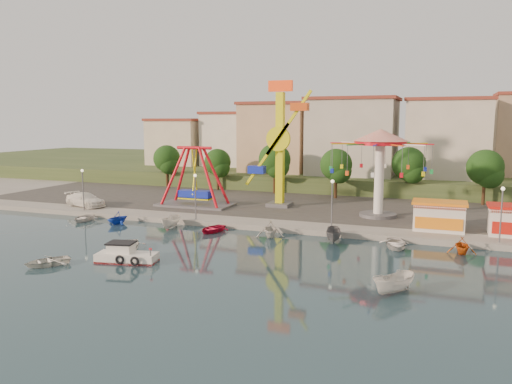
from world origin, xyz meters
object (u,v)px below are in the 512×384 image
at_px(van, 85,200).
at_px(wave_swinger, 380,153).
at_px(cabin_motorboat, 126,256).
at_px(skiff, 394,284).
at_px(rowboat_a, 128,246).
at_px(pirate_ship_ride, 195,178).
at_px(kamikaze_tower, 282,147).

bearing_deg(van, wave_swinger, -65.15).
height_order(wave_swinger, van, wave_swinger).
bearing_deg(wave_swinger, cabin_motorboat, -125.69).
xyz_separation_m(wave_swinger, van, (-37.46, -6.45, -6.69)).
xyz_separation_m(cabin_motorboat, skiff, (22.23, -0.22, 0.27)).
relative_size(cabin_motorboat, rowboat_a, 1.31).
height_order(rowboat_a, van, van).
bearing_deg(pirate_ship_ride, kamikaze_tower, 17.34).
relative_size(wave_swinger, skiff, 2.99).
bearing_deg(wave_swinger, kamikaze_tower, 169.03).
bearing_deg(skiff, wave_swinger, 133.87).
bearing_deg(wave_swinger, skiff, -80.54).
xyz_separation_m(cabin_motorboat, rowboat_a, (-2.06, 3.32, -0.05)).
bearing_deg(pirate_ship_ride, van, -157.87).
bearing_deg(cabin_motorboat, wave_swinger, 42.24).
relative_size(cabin_motorboat, van, 0.87).
height_order(kamikaze_tower, cabin_motorboat, kamikaze_tower).
bearing_deg(wave_swinger, rowboat_a, -132.69).
bearing_deg(rowboat_a, van, 111.54).
bearing_deg(rowboat_a, cabin_motorboat, -85.23).
bearing_deg(kamikaze_tower, wave_swinger, -10.97).
xyz_separation_m(skiff, van, (-41.68, 18.85, 0.76)).
relative_size(rowboat_a, skiff, 1.06).
relative_size(kamikaze_tower, van, 2.63).
height_order(cabin_motorboat, rowboat_a, cabin_motorboat).
height_order(wave_swinger, skiff, wave_swinger).
relative_size(pirate_ship_ride, van, 1.60).
distance_m(wave_swinger, rowboat_a, 30.61).
distance_m(kamikaze_tower, skiff, 33.55).
relative_size(pirate_ship_ride, cabin_motorboat, 1.84).
xyz_separation_m(kamikaze_tower, wave_swinger, (12.89, -2.50, -0.32)).
height_order(kamikaze_tower, van, kamikaze_tower).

